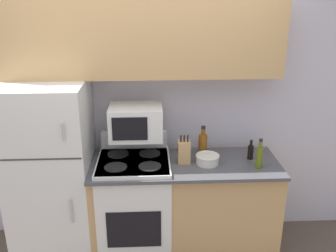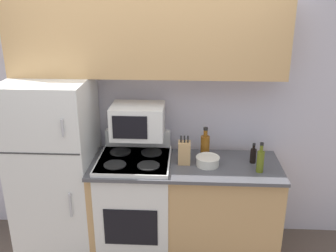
{
  "view_description": "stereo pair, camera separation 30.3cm",
  "coord_description": "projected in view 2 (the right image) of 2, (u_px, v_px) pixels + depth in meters",
  "views": [
    {
      "loc": [
        0.05,
        -2.65,
        2.34
      ],
      "look_at": [
        0.2,
        0.27,
        1.27
      ],
      "focal_mm": 40.0,
      "sensor_mm": 36.0,
      "label": 1
    },
    {
      "loc": [
        0.35,
        -2.65,
        2.34
      ],
      "look_at": [
        0.2,
        0.27,
        1.27
      ],
      "focal_mm": 40.0,
      "sensor_mm": 36.0,
      "label": 2
    }
  ],
  "objects": [
    {
      "name": "bottle_olive_oil",
      "position": [
        260.0,
        161.0,
        3.06
      ],
      "size": [
        0.06,
        0.06,
        0.26
      ],
      "color": "#5B6619",
      "rests_on": "lower_cabinets"
    },
    {
      "name": "refrigerator",
      "position": [
        56.0,
        168.0,
        3.39
      ],
      "size": [
        0.69,
        0.7,
        1.63
      ],
      "color": "white",
      "rests_on": "ground_plane"
    },
    {
      "name": "bottle_soy_sauce",
      "position": [
        253.0,
        155.0,
        3.24
      ],
      "size": [
        0.05,
        0.05,
        0.18
      ],
      "color": "black",
      "rests_on": "lower_cabinets"
    },
    {
      "name": "upper_cabinets",
      "position": [
        146.0,
        37.0,
        3.12
      ],
      "size": [
        2.33,
        0.33,
        0.65
      ],
      "color": "tan",
      "rests_on": "refrigerator"
    },
    {
      "name": "knife_block",
      "position": [
        184.0,
        152.0,
        3.21
      ],
      "size": [
        0.1,
        0.09,
        0.26
      ],
      "color": "tan",
      "rests_on": "lower_cabinets"
    },
    {
      "name": "microwave",
      "position": [
        138.0,
        121.0,
        3.26
      ],
      "size": [
        0.46,
        0.35,
        0.29
      ],
      "color": "white",
      "rests_on": "stove"
    },
    {
      "name": "lower_cabinets",
      "position": [
        185.0,
        208.0,
        3.41
      ],
      "size": [
        1.64,
        0.64,
        0.92
      ],
      "color": "tan",
      "rests_on": "ground_plane"
    },
    {
      "name": "stove",
      "position": [
        136.0,
        204.0,
        3.42
      ],
      "size": [
        0.63,
        0.62,
        1.11
      ],
      "color": "white",
      "rests_on": "ground_plane"
    },
    {
      "name": "wall_back",
      "position": [
        150.0,
        109.0,
        3.53
      ],
      "size": [
        8.0,
        0.05,
        2.55
      ],
      "color": "silver",
      "rests_on": "ground_plane"
    },
    {
      "name": "bottle_whiskey",
      "position": [
        205.0,
        145.0,
        3.34
      ],
      "size": [
        0.08,
        0.08,
        0.28
      ],
      "color": "brown",
      "rests_on": "lower_cabinets"
    },
    {
      "name": "bowl",
      "position": [
        208.0,
        161.0,
        3.19
      ],
      "size": [
        0.21,
        0.21,
        0.08
      ],
      "color": "silver",
      "rests_on": "lower_cabinets"
    }
  ]
}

